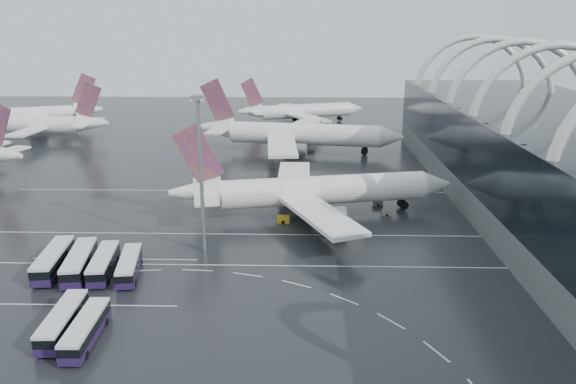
{
  "coord_description": "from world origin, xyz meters",
  "views": [
    {
      "loc": [
        7.41,
        -86.37,
        38.48
      ],
      "look_at": [
        4.85,
        16.5,
        7.0
      ],
      "focal_mm": 35.0,
      "sensor_mm": 36.0,
      "label": 1
    }
  ],
  "objects_px": {
    "gse_cart_belly_b": "(378,203)",
    "gse_cart_belly_c": "(283,219)",
    "airliner_gate_b": "(294,134)",
    "airliner_gate_c": "(300,112)",
    "bus_row_near_c": "(103,263)",
    "gse_cart_belly_d": "(386,213)",
    "bus_row_near_b": "(79,262)",
    "floodlight_mast": "(200,156)",
    "airliner_main": "(310,192)",
    "jet_remote_mid": "(46,125)",
    "bus_row_far_c": "(86,329)",
    "jet_remote_far": "(41,114)",
    "bus_row_far_b": "(63,321)",
    "gse_cart_belly_a": "(342,222)",
    "bus_row_near_a": "(53,260)",
    "bus_row_near_d": "(129,265)"
  },
  "relations": [
    {
      "from": "jet_remote_far",
      "to": "bus_row_near_b",
      "type": "distance_m",
      "value": 138.74
    },
    {
      "from": "gse_cart_belly_b",
      "to": "gse_cart_belly_c",
      "type": "height_order",
      "value": "gse_cart_belly_c"
    },
    {
      "from": "airliner_gate_b",
      "to": "airliner_gate_c",
      "type": "xyz_separation_m",
      "value": [
        1.41,
        50.69,
        -0.94
      ]
    },
    {
      "from": "bus_row_near_c",
      "to": "bus_row_far_b",
      "type": "height_order",
      "value": "bus_row_near_c"
    },
    {
      "from": "airliner_main",
      "to": "gse_cart_belly_d",
      "type": "distance_m",
      "value": 16.37
    },
    {
      "from": "airliner_gate_b",
      "to": "bus_row_near_d",
      "type": "distance_m",
      "value": 90.63
    },
    {
      "from": "gse_cart_belly_a",
      "to": "gse_cart_belly_d",
      "type": "distance_m",
      "value": 11.26
    },
    {
      "from": "floodlight_mast",
      "to": "jet_remote_mid",
      "type": "bearing_deg",
      "value": 126.39
    },
    {
      "from": "gse_cart_belly_b",
      "to": "gse_cart_belly_c",
      "type": "distance_m",
      "value": 23.08
    },
    {
      "from": "gse_cart_belly_b",
      "to": "gse_cart_belly_d",
      "type": "height_order",
      "value": "gse_cart_belly_b"
    },
    {
      "from": "floodlight_mast",
      "to": "gse_cart_belly_c",
      "type": "xyz_separation_m",
      "value": [
        13.25,
        14.87,
        -16.34
      ]
    },
    {
      "from": "gse_cart_belly_a",
      "to": "floodlight_mast",
      "type": "bearing_deg",
      "value": -151.02
    },
    {
      "from": "jet_remote_far",
      "to": "gse_cart_belly_b",
      "type": "distance_m",
      "value": 144.27
    },
    {
      "from": "jet_remote_mid",
      "to": "bus_row_near_a",
      "type": "relative_size",
      "value": 3.27
    },
    {
      "from": "jet_remote_mid",
      "to": "floodlight_mast",
      "type": "xyz_separation_m",
      "value": [
        68.76,
        -93.29,
        11.89
      ]
    },
    {
      "from": "airliner_main",
      "to": "jet_remote_mid",
      "type": "distance_m",
      "value": 114.31
    },
    {
      "from": "floodlight_mast",
      "to": "gse_cart_belly_b",
      "type": "relative_size",
      "value": 12.56
    },
    {
      "from": "bus_row_near_c",
      "to": "gse_cart_belly_b",
      "type": "xyz_separation_m",
      "value": [
        47.91,
        35.38,
        -1.12
      ]
    },
    {
      "from": "bus_row_near_b",
      "to": "bus_row_near_c",
      "type": "xyz_separation_m",
      "value": [
        3.85,
        -0.04,
        -0.16
      ]
    },
    {
      "from": "bus_row_near_c",
      "to": "gse_cart_belly_b",
      "type": "relative_size",
      "value": 5.96
    },
    {
      "from": "bus_row_near_c",
      "to": "bus_row_far_c",
      "type": "height_order",
      "value": "bus_row_near_c"
    },
    {
      "from": "bus_row_near_a",
      "to": "gse_cart_belly_c",
      "type": "height_order",
      "value": "bus_row_near_a"
    },
    {
      "from": "bus_row_near_b",
      "to": "bus_row_near_d",
      "type": "distance_m",
      "value": 8.12
    },
    {
      "from": "jet_remote_far",
      "to": "gse_cart_belly_b",
      "type": "xyz_separation_m",
      "value": [
        113.6,
        -88.81,
        -4.57
      ]
    },
    {
      "from": "floodlight_mast",
      "to": "airliner_gate_c",
      "type": "bearing_deg",
      "value": 82.92
    },
    {
      "from": "airliner_gate_b",
      "to": "bus_row_far_b",
      "type": "xyz_separation_m",
      "value": [
        -28.13,
        -104.43,
        -3.82
      ]
    },
    {
      "from": "airliner_gate_b",
      "to": "bus_row_far_c",
      "type": "distance_m",
      "value": 109.14
    },
    {
      "from": "bus_row_far_b",
      "to": "gse_cart_belly_b",
      "type": "height_order",
      "value": "bus_row_far_b"
    },
    {
      "from": "jet_remote_far",
      "to": "bus_row_near_b",
      "type": "bearing_deg",
      "value": 97.08
    },
    {
      "from": "bus_row_far_b",
      "to": "floodlight_mast",
      "type": "xyz_separation_m",
      "value": [
        13.64,
        27.14,
        15.34
      ]
    },
    {
      "from": "bus_row_near_c",
      "to": "gse_cart_belly_d",
      "type": "xyz_separation_m",
      "value": [
        48.88,
        28.92,
        -1.15
      ]
    },
    {
      "from": "jet_remote_far",
      "to": "airliner_gate_c",
      "type": "bearing_deg",
      "value": 168.39
    },
    {
      "from": "airliner_main",
      "to": "airliner_gate_b",
      "type": "bearing_deg",
      "value": 82.6
    },
    {
      "from": "jet_remote_mid",
      "to": "gse_cart_belly_d",
      "type": "distance_m",
      "value": 126.9
    },
    {
      "from": "bus_row_near_b",
      "to": "floodlight_mast",
      "type": "xyz_separation_m",
      "value": [
        18.31,
        9.31,
        15.16
      ]
    },
    {
      "from": "floodlight_mast",
      "to": "gse_cart_belly_b",
      "type": "bearing_deg",
      "value": 37.89
    },
    {
      "from": "jet_remote_mid",
      "to": "bus_row_far_c",
      "type": "relative_size",
      "value": 3.78
    },
    {
      "from": "bus_row_near_d",
      "to": "jet_remote_far",
      "type": "bearing_deg",
      "value": 19.99
    },
    {
      "from": "airliner_main",
      "to": "floodlight_mast",
      "type": "relative_size",
      "value": 2.17
    },
    {
      "from": "bus_row_near_c",
      "to": "bus_row_far_c",
      "type": "xyz_separation_m",
      "value": [
        4.48,
        -19.65,
        -0.08
      ]
    },
    {
      "from": "jet_remote_mid",
      "to": "jet_remote_far",
      "type": "bearing_deg",
      "value": -57.6
    },
    {
      "from": "airliner_gate_c",
      "to": "jet_remote_far",
      "type": "distance_m",
      "value": 96.94
    },
    {
      "from": "jet_remote_far",
      "to": "bus_row_far_b",
      "type": "distance_m",
      "value": 156.83
    },
    {
      "from": "bus_row_near_d",
      "to": "gse_cart_belly_a",
      "type": "distance_m",
      "value": 42.2
    },
    {
      "from": "bus_row_far_c",
      "to": "gse_cart_belly_d",
      "type": "distance_m",
      "value": 65.82
    },
    {
      "from": "jet_remote_far",
      "to": "gse_cart_belly_c",
      "type": "xyz_separation_m",
      "value": [
        93.39,
        -99.97,
        -4.47
      ]
    },
    {
      "from": "bus_row_near_a",
      "to": "bus_row_far_b",
      "type": "height_order",
      "value": "bus_row_near_a"
    },
    {
      "from": "bus_row_near_b",
      "to": "gse_cart_belly_c",
      "type": "distance_m",
      "value": 39.78
    },
    {
      "from": "airliner_gate_c",
      "to": "bus_row_near_b",
      "type": "distance_m",
      "value": 141.51
    },
    {
      "from": "airliner_main",
      "to": "airliner_gate_c",
      "type": "distance_m",
      "value": 108.36
    }
  ]
}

